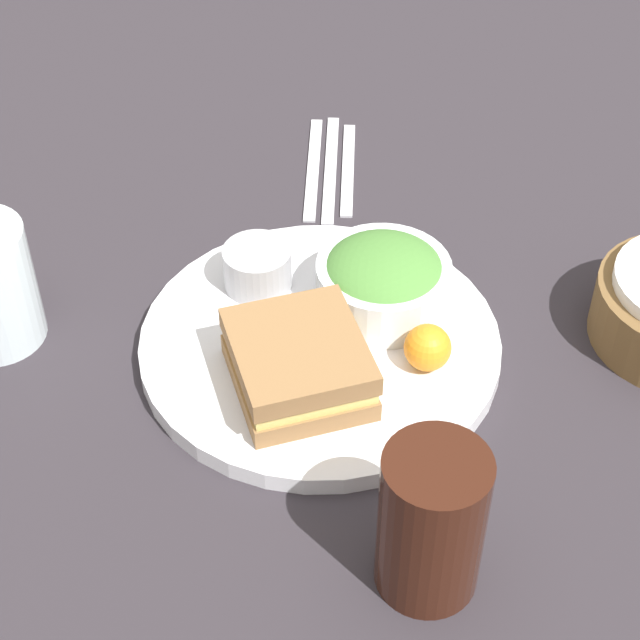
# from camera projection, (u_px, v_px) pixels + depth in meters

# --- Properties ---
(ground_plane) EXTENTS (4.00, 4.00, 0.00)m
(ground_plane) POSITION_uv_depth(u_px,v_px,m) (320.00, 351.00, 0.91)
(ground_plane) COLOR #2D282D
(plate) EXTENTS (0.30, 0.30, 0.02)m
(plate) POSITION_uv_depth(u_px,v_px,m) (320.00, 344.00, 0.90)
(plate) COLOR silver
(plate) RESTS_ON ground_plane
(sandwich) EXTENTS (0.14, 0.13, 0.05)m
(sandwich) POSITION_uv_depth(u_px,v_px,m) (298.00, 364.00, 0.84)
(sandwich) COLOR olive
(sandwich) RESTS_ON plate
(salad_bowl) EXTENTS (0.12, 0.12, 0.06)m
(salad_bowl) POSITION_uv_depth(u_px,v_px,m) (383.00, 279.00, 0.91)
(salad_bowl) COLOR white
(salad_bowl) RESTS_ON plate
(dressing_cup) EXTENTS (0.06, 0.06, 0.04)m
(dressing_cup) POSITION_uv_depth(u_px,v_px,m) (257.00, 268.00, 0.93)
(dressing_cup) COLOR #B7B7BC
(dressing_cup) RESTS_ON plate
(orange_wedge) EXTENTS (0.04, 0.04, 0.04)m
(orange_wedge) POSITION_uv_depth(u_px,v_px,m) (428.00, 348.00, 0.86)
(orange_wedge) COLOR orange
(orange_wedge) RESTS_ON plate
(drink_glass) EXTENTS (0.07, 0.07, 0.12)m
(drink_glass) POSITION_uv_depth(u_px,v_px,m) (431.00, 523.00, 0.71)
(drink_glass) COLOR #38190F
(drink_glass) RESTS_ON ground_plane
(fork) EXTENTS (0.18, 0.02, 0.01)m
(fork) POSITION_uv_depth(u_px,v_px,m) (313.00, 167.00, 1.10)
(fork) COLOR silver
(fork) RESTS_ON ground_plane
(knife) EXTENTS (0.19, 0.02, 0.01)m
(knife) POSITION_uv_depth(u_px,v_px,m) (331.00, 168.00, 1.10)
(knife) COLOR silver
(knife) RESTS_ON ground_plane
(spoon) EXTENTS (0.16, 0.02, 0.01)m
(spoon) POSITION_uv_depth(u_px,v_px,m) (348.00, 168.00, 1.10)
(spoon) COLOR silver
(spoon) RESTS_ON ground_plane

